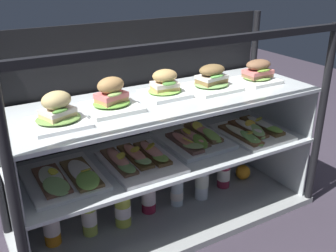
{
  "coord_description": "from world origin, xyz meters",
  "views": [
    {
      "loc": [
        -0.77,
        -1.32,
        1.11
      ],
      "look_at": [
        0.0,
        0.0,
        0.47
      ],
      "focal_mm": 42.16,
      "sensor_mm": 36.0,
      "label": 1
    }
  ],
  "objects_px": {
    "plated_roll_sandwich_near_left_corner": "(258,73)",
    "juice_bottle_front_second": "(51,224)",
    "plated_roll_sandwich_far_right": "(58,113)",
    "juice_bottle_front_middle": "(89,215)",
    "juice_bottle_tucked_behind": "(202,180)",
    "orange_fruit_beside_bottles": "(243,172)",
    "plated_roll_sandwich_far_left": "(112,98)",
    "juice_bottle_near_post": "(148,193)",
    "juice_bottle_front_left_end": "(177,191)",
    "open_sandwich_tray_mid_left": "(65,177)",
    "plated_roll_sandwich_right_of_center": "(165,86)",
    "juice_bottle_back_right": "(123,209)",
    "juice_bottle_front_fourth": "(224,170)",
    "open_sandwich_tray_near_right_corner": "(252,131)",
    "open_sandwich_tray_far_left": "(194,139)",
    "plated_roll_sandwich_near_right_corner": "(212,80)",
    "open_sandwich_tray_left_of_center": "(139,159)"
  },
  "relations": [
    {
      "from": "plated_roll_sandwich_near_left_corner",
      "to": "juice_bottle_front_second",
      "type": "height_order",
      "value": "plated_roll_sandwich_near_left_corner"
    },
    {
      "from": "plated_roll_sandwich_far_right",
      "to": "juice_bottle_front_middle",
      "type": "distance_m",
      "value": 0.53
    },
    {
      "from": "juice_bottle_tucked_behind",
      "to": "orange_fruit_beside_bottles",
      "type": "bearing_deg",
      "value": 7.2
    },
    {
      "from": "plated_roll_sandwich_far_left",
      "to": "orange_fruit_beside_bottles",
      "type": "relative_size",
      "value": 2.53
    },
    {
      "from": "juice_bottle_near_post",
      "to": "juice_bottle_tucked_behind",
      "type": "bearing_deg",
      "value": -6.01
    },
    {
      "from": "plated_roll_sandwich_far_left",
      "to": "juice_bottle_tucked_behind",
      "type": "relative_size",
      "value": 0.85
    },
    {
      "from": "plated_roll_sandwich_far_left",
      "to": "plated_roll_sandwich_near_left_corner",
      "type": "relative_size",
      "value": 1.15
    },
    {
      "from": "plated_roll_sandwich_far_right",
      "to": "orange_fruit_beside_bottles",
      "type": "bearing_deg",
      "value": 6.73
    },
    {
      "from": "plated_roll_sandwich_near_left_corner",
      "to": "juice_bottle_front_left_end",
      "type": "distance_m",
      "value": 0.67
    },
    {
      "from": "plated_roll_sandwich_far_right",
      "to": "open_sandwich_tray_mid_left",
      "type": "distance_m",
      "value": 0.27
    },
    {
      "from": "plated_roll_sandwich_right_of_center",
      "to": "open_sandwich_tray_mid_left",
      "type": "bearing_deg",
      "value": -173.31
    },
    {
      "from": "juice_bottle_back_right",
      "to": "juice_bottle_front_fourth",
      "type": "height_order",
      "value": "juice_bottle_front_fourth"
    },
    {
      "from": "plated_roll_sandwich_right_of_center",
      "to": "orange_fruit_beside_bottles",
      "type": "height_order",
      "value": "plated_roll_sandwich_right_of_center"
    },
    {
      "from": "juice_bottle_front_second",
      "to": "juice_bottle_tucked_behind",
      "type": "distance_m",
      "value": 0.72
    },
    {
      "from": "juice_bottle_near_post",
      "to": "plated_roll_sandwich_right_of_center",
      "type": "bearing_deg",
      "value": -15.94
    },
    {
      "from": "plated_roll_sandwich_far_right",
      "to": "open_sandwich_tray_near_right_corner",
      "type": "xyz_separation_m",
      "value": [
        0.91,
        0.01,
        -0.27
      ]
    },
    {
      "from": "open_sandwich_tray_far_left",
      "to": "juice_bottle_front_fourth",
      "type": "xyz_separation_m",
      "value": [
        0.22,
        0.04,
        -0.24
      ]
    },
    {
      "from": "juice_bottle_front_left_end",
      "to": "juice_bottle_tucked_behind",
      "type": "xyz_separation_m",
      "value": [
        0.13,
        -0.01,
        0.03
      ]
    },
    {
      "from": "plated_roll_sandwich_far_right",
      "to": "plated_roll_sandwich_near_right_corner",
      "type": "distance_m",
      "value": 0.7
    },
    {
      "from": "juice_bottle_front_fourth",
      "to": "juice_bottle_front_middle",
      "type": "bearing_deg",
      "value": -178.68
    },
    {
      "from": "open_sandwich_tray_near_right_corner",
      "to": "orange_fruit_beside_bottles",
      "type": "xyz_separation_m",
      "value": [
        0.06,
        0.11,
        -0.29
      ]
    },
    {
      "from": "juice_bottle_front_second",
      "to": "juice_bottle_front_left_end",
      "type": "bearing_deg",
      "value": -1.66
    },
    {
      "from": "plated_roll_sandwich_far_left",
      "to": "open_sandwich_tray_left_of_center",
      "type": "relative_size",
      "value": 0.6
    },
    {
      "from": "plated_roll_sandwich_near_right_corner",
      "to": "open_sandwich_tray_left_of_center",
      "type": "bearing_deg",
      "value": -173.35
    },
    {
      "from": "open_sandwich_tray_near_right_corner",
      "to": "juice_bottle_front_left_end",
      "type": "distance_m",
      "value": 0.46
    },
    {
      "from": "open_sandwich_tray_mid_left",
      "to": "open_sandwich_tray_near_right_corner",
      "type": "xyz_separation_m",
      "value": [
        0.9,
        -0.02,
        0.0
      ]
    },
    {
      "from": "open_sandwich_tray_near_right_corner",
      "to": "plated_roll_sandwich_far_right",
      "type": "bearing_deg",
      "value": -179.54
    },
    {
      "from": "plated_roll_sandwich_near_right_corner",
      "to": "juice_bottle_front_middle",
      "type": "xyz_separation_m",
      "value": [
        -0.59,
        0.03,
        -0.51
      ]
    },
    {
      "from": "juice_bottle_back_right",
      "to": "juice_bottle_tucked_behind",
      "type": "bearing_deg",
      "value": 0.29
    },
    {
      "from": "juice_bottle_front_middle",
      "to": "juice_bottle_front_fourth",
      "type": "height_order",
      "value": "juice_bottle_front_fourth"
    },
    {
      "from": "open_sandwich_tray_far_left",
      "to": "juice_bottle_back_right",
      "type": "distance_m",
      "value": 0.44
    },
    {
      "from": "open_sandwich_tray_left_of_center",
      "to": "juice_bottle_front_second",
      "type": "distance_m",
      "value": 0.44
    },
    {
      "from": "juice_bottle_front_left_end",
      "to": "juice_bottle_front_fourth",
      "type": "xyz_separation_m",
      "value": [
        0.29,
        0.02,
        0.02
      ]
    },
    {
      "from": "orange_fruit_beside_bottles",
      "to": "plated_roll_sandwich_near_right_corner",
      "type": "bearing_deg",
      "value": -169.66
    },
    {
      "from": "juice_bottle_near_post",
      "to": "juice_bottle_front_fourth",
      "type": "distance_m",
      "value": 0.44
    },
    {
      "from": "juice_bottle_back_right",
      "to": "juice_bottle_front_middle",
      "type": "bearing_deg",
      "value": 174.22
    },
    {
      "from": "plated_roll_sandwich_far_left",
      "to": "plated_roll_sandwich_right_of_center",
      "type": "height_order",
      "value": "plated_roll_sandwich_far_left"
    },
    {
      "from": "plated_roll_sandwich_near_left_corner",
      "to": "juice_bottle_front_middle",
      "type": "height_order",
      "value": "plated_roll_sandwich_near_left_corner"
    },
    {
      "from": "plated_roll_sandwich_near_right_corner",
      "to": "open_sandwich_tray_far_left",
      "type": "bearing_deg",
      "value": 175.39
    },
    {
      "from": "juice_bottle_near_post",
      "to": "juice_bottle_front_left_end",
      "type": "xyz_separation_m",
      "value": [
        0.14,
        -0.02,
        -0.02
      ]
    },
    {
      "from": "juice_bottle_front_middle",
      "to": "orange_fruit_beside_bottles",
      "type": "height_order",
      "value": "juice_bottle_front_middle"
    },
    {
      "from": "juice_bottle_back_right",
      "to": "juice_bottle_front_fourth",
      "type": "bearing_deg",
      "value": 3.13
    },
    {
      "from": "plated_roll_sandwich_far_right",
      "to": "open_sandwich_tray_left_of_center",
      "type": "xyz_separation_m",
      "value": [
        0.31,
        0.02,
        -0.27
      ]
    },
    {
      "from": "plated_roll_sandwich_far_left",
      "to": "orange_fruit_beside_bottles",
      "type": "distance_m",
      "value": 0.94
    },
    {
      "from": "juice_bottle_back_right",
      "to": "plated_roll_sandwich_far_right",
      "type": "bearing_deg",
      "value": -163.36
    },
    {
      "from": "open_sandwich_tray_left_of_center",
      "to": "juice_bottle_front_left_end",
      "type": "distance_m",
      "value": 0.35
    },
    {
      "from": "juice_bottle_front_second",
      "to": "plated_roll_sandwich_near_left_corner",
      "type": "bearing_deg",
      "value": -3.78
    },
    {
      "from": "plated_roll_sandwich_far_left",
      "to": "orange_fruit_beside_bottles",
      "type": "xyz_separation_m",
      "value": [
        0.75,
        0.07,
        -0.56
      ]
    },
    {
      "from": "juice_bottle_front_left_end",
      "to": "juice_bottle_front_fourth",
      "type": "height_order",
      "value": "juice_bottle_front_fourth"
    },
    {
      "from": "juice_bottle_back_right",
      "to": "orange_fruit_beside_bottles",
      "type": "height_order",
      "value": "juice_bottle_back_right"
    }
  ]
}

